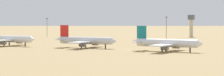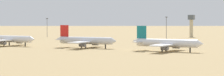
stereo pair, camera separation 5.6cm
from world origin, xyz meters
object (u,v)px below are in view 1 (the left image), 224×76
parked_jet_red_2 (85,40)px  light_pole_mid (166,27)px  parked_jet_orange_1 (8,39)px  parked_jet_teal_3 (166,43)px  light_pole_west (47,26)px  control_tower (191,24)px

parked_jet_red_2 → light_pole_mid: 103.11m
parked_jet_orange_1 → parked_jet_teal_3: (101.36, -0.44, -0.03)m
parked_jet_red_2 → light_pole_west: (-103.29, 110.99, 5.42)m
parked_jet_teal_3 → control_tower: 188.06m
light_pole_west → light_pole_mid: 114.99m
light_pole_mid → control_tower: bearing=92.6°
parked_jet_red_2 → parked_jet_orange_1: bearing=-176.4°
light_pole_mid → parked_jet_orange_1: bearing=-120.5°
control_tower → light_pole_mid: size_ratio=1.11×
parked_jet_teal_3 → light_pole_west: bearing=145.9°
parked_jet_red_2 → light_pole_west: 151.71m
parked_jet_red_2 → parked_jet_teal_3: parked_jet_teal_3 is taller
parked_jet_teal_3 → control_tower: control_tower is taller
parked_jet_red_2 → control_tower: control_tower is taller
parked_jet_red_2 → light_pole_mid: size_ratio=2.16×
light_pole_west → parked_jet_orange_1: bearing=-65.8°
parked_jet_red_2 → control_tower: 178.72m
parked_jet_orange_1 → light_pole_west: light_pole_west is taller
parked_jet_orange_1 → parked_jet_red_2: size_ratio=1.01×
parked_jet_red_2 → parked_jet_teal_3: bearing=-6.7°
control_tower → light_pole_mid: (3.39, -76.06, -1.78)m
control_tower → light_pole_mid: bearing=-87.4°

